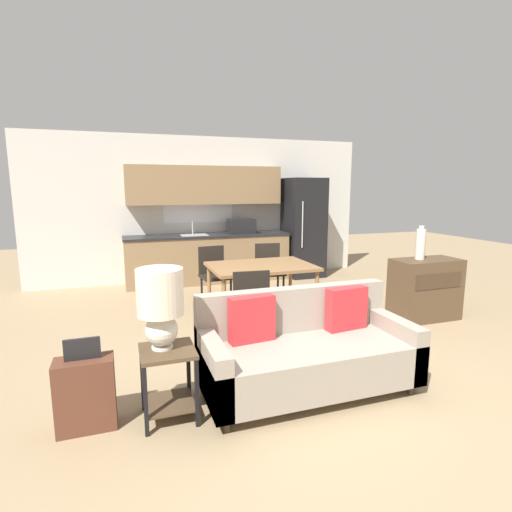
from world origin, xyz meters
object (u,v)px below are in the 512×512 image
object	(u,v)px
dining_table	(261,270)
vase	(421,244)
table_lamp	(160,302)
dining_chair_far_left	(214,272)
refrigerator	(303,228)
suitcase	(86,393)
credenza	(425,289)
dining_chair_near_left	(249,303)
couch	(305,351)
dining_chair_far_right	(269,269)
side_table	(168,373)

from	to	relation	value
dining_table	vase	distance (m)	2.14
table_lamp	dining_chair_far_left	xyz separation A→B (m)	(1.05, 2.78, -0.42)
refrigerator	vase	bearing A→B (deg)	-84.35
vase	suitcase	bearing A→B (deg)	-162.74
credenza	dining_chair_near_left	bearing A→B (deg)	-176.95
table_lamp	suitcase	xyz separation A→B (m)	(-0.56, 0.02, -0.64)
couch	credenza	distance (m)	2.66
dining_chair_far_right	dining_chair_far_left	bearing A→B (deg)	-172.33
dining_table	side_table	distance (m)	2.47
couch	dining_chair_near_left	xyz separation A→B (m)	(-0.17, 1.06, 0.16)
side_table	dining_chair_far_right	distance (m)	3.40
couch	vase	distance (m)	2.69
table_lamp	dining_table	bearing A→B (deg)	52.30
credenza	dining_chair_far_left	world-z (taller)	dining_chair_far_left
dining_chair_far_left	suitcase	bearing A→B (deg)	-126.78
table_lamp	suitcase	distance (m)	0.85
couch	dining_chair_far_left	xyz separation A→B (m)	(-0.17, 2.73, 0.16)
side_table	table_lamp	xyz separation A→B (m)	(-0.03, 0.04, 0.55)
refrigerator	credenza	world-z (taller)	refrigerator
credenza	dining_table	bearing A→B (deg)	161.95
refrigerator	couch	xyz separation A→B (m)	(-1.99, -4.19, -0.62)
credenza	dining_chair_near_left	world-z (taller)	dining_chair_near_left
dining_chair_far_left	dining_chair_far_right	bearing A→B (deg)	-6.38
credenza	vase	world-z (taller)	vase
dining_chair_far_left	suitcase	size ratio (longest dim) A/B	1.27
refrigerator	table_lamp	size ratio (longest dim) A/B	3.15
side_table	dining_chair_near_left	xyz separation A→B (m)	(1.02, 1.15, 0.13)
side_table	vase	xyz separation A→B (m)	(3.47, 1.32, 0.66)
refrigerator	suitcase	xyz separation A→B (m)	(-3.78, -4.21, -0.69)
table_lamp	side_table	bearing A→B (deg)	-50.01
side_table	table_lamp	bearing A→B (deg)	129.99
side_table	credenza	world-z (taller)	credenza
dining_chair_far_right	side_table	bearing A→B (deg)	-116.39
table_lamp	vase	size ratio (longest dim) A/B	1.38
refrigerator	suitcase	distance (m)	5.69
dining_table	vase	world-z (taller)	vase
couch	suitcase	distance (m)	1.79
refrigerator	couch	distance (m)	4.68
refrigerator	suitcase	world-z (taller)	refrigerator
credenza	suitcase	size ratio (longest dim) A/B	1.29
refrigerator	dining_chair_near_left	bearing A→B (deg)	-124.70
dining_chair_near_left	dining_chair_far_right	distance (m)	1.89
side_table	dining_chair_far_right	world-z (taller)	dining_chair_far_right
table_lamp	dining_chair_near_left	bearing A→B (deg)	46.44
vase	dining_chair_near_left	size ratio (longest dim) A/B	0.50
dining_table	table_lamp	distance (m)	2.45
refrigerator	dining_chair_far_right	size ratio (longest dim) A/B	2.19
refrigerator	dining_chair_far_left	distance (m)	2.65
credenza	vase	bearing A→B (deg)	154.17
credenza	dining_chair_far_left	distance (m)	2.97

